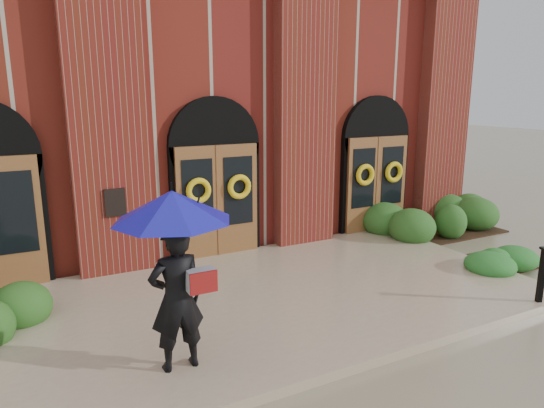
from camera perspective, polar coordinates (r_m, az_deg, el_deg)
ground at (r=9.00m, az=0.24°, el=-11.76°), size 90.00×90.00×0.00m
landing at (r=9.09m, az=-0.21°, el=-10.98°), size 10.00×5.30×0.15m
church_building at (r=16.47m, az=-14.44°, el=11.64°), size 16.20×12.53×7.00m
man_with_umbrella at (r=6.30m, az=-11.41°, el=-4.93°), size 1.55×1.55×2.43m
metal_post at (r=9.77m, az=29.17°, el=-7.16°), size 0.18×0.18×1.00m
hedge_wall_right at (r=13.91m, az=19.09°, el=-1.62°), size 3.40×1.36×0.87m
hedge_front_right at (r=11.91m, az=24.32°, el=-5.43°), size 1.37×1.17×0.48m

